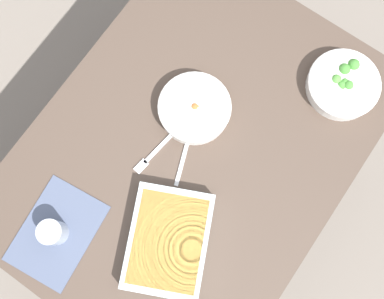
# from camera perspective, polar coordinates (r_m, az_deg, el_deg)

# --- Properties ---
(ground_plane) EXTENTS (6.00, 6.00, 0.00)m
(ground_plane) POSITION_cam_1_polar(r_m,az_deg,el_deg) (2.14, 0.00, -4.15)
(ground_plane) COLOR slate
(dining_table) EXTENTS (1.20, 0.90, 0.74)m
(dining_table) POSITION_cam_1_polar(r_m,az_deg,el_deg) (1.50, 0.00, -0.72)
(dining_table) COLOR #4C3D33
(dining_table) RESTS_ON ground_plane
(placemat) EXTENTS (0.30, 0.23, 0.00)m
(placemat) POSITION_cam_1_polar(r_m,az_deg,el_deg) (1.44, -16.15, -9.74)
(placemat) COLOR #4C5670
(placemat) RESTS_ON dining_table
(stew_bowl) EXTENTS (0.22, 0.22, 0.06)m
(stew_bowl) POSITION_cam_1_polar(r_m,az_deg,el_deg) (1.41, 0.31, 5.03)
(stew_bowl) COLOR white
(stew_bowl) RESTS_ON dining_table
(broccoli_bowl) EXTENTS (0.22, 0.22, 0.07)m
(broccoli_bowl) POSITION_cam_1_polar(r_m,az_deg,el_deg) (1.51, 17.93, 7.57)
(broccoli_bowl) COLOR white
(broccoli_bowl) RESTS_ON dining_table
(baking_dish) EXTENTS (0.36, 0.33, 0.06)m
(baking_dish) POSITION_cam_1_polar(r_m,az_deg,el_deg) (1.35, -2.90, -11.10)
(baking_dish) COLOR silver
(baking_dish) RESTS_ON dining_table
(drink_cup) EXTENTS (0.07, 0.07, 0.08)m
(drink_cup) POSITION_cam_1_polar(r_m,az_deg,el_deg) (1.40, -16.56, -9.67)
(drink_cup) COLOR #B2BCC6
(drink_cup) RESTS_ON dining_table
(spoon_by_stew) EXTENTS (0.17, 0.08, 0.01)m
(spoon_by_stew) POSITION_cam_1_polar(r_m,az_deg,el_deg) (1.41, -0.94, 0.07)
(spoon_by_stew) COLOR silver
(spoon_by_stew) RESTS_ON dining_table
(fork_on_table) EXTENTS (0.18, 0.04, 0.01)m
(fork_on_table) POSITION_cam_1_polar(r_m,az_deg,el_deg) (1.41, -4.75, -0.53)
(fork_on_table) COLOR silver
(fork_on_table) RESTS_ON dining_table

